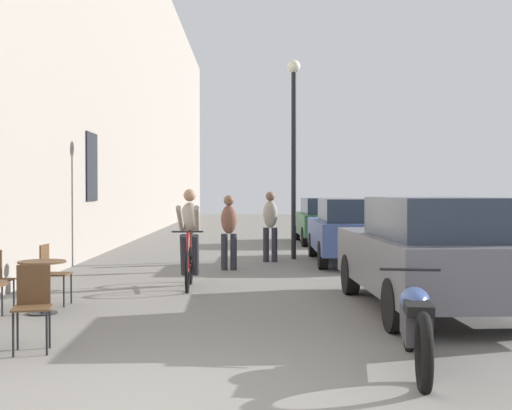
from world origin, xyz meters
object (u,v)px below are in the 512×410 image
at_px(cafe_table_mid, 42,276).
at_px(parked_car_nearest, 432,252).
at_px(cyclist_on_bicycle, 189,241).
at_px(pedestrian_mid, 270,222).
at_px(pedestrian_near, 229,228).
at_px(parked_motorcycle, 416,324).
at_px(parked_car_third, 325,220).
at_px(parked_car_second, 352,230).
at_px(street_lamp, 294,133).
at_px(cafe_chair_mid_toward_street, 51,270).
at_px(cafe_chair_near_toward_street, 33,301).

distance_m(cafe_table_mid, parked_car_nearest, 5.35).
height_order(cyclist_on_bicycle, pedestrian_mid, cyclist_on_bicycle).
distance_m(pedestrian_near, parked_motorcycle, 8.12).
height_order(cyclist_on_bicycle, parked_car_third, cyclist_on_bicycle).
bearing_deg(cafe_table_mid, cyclist_on_bicycle, 55.23).
bearing_deg(cyclist_on_bicycle, parked_car_second, 48.55).
bearing_deg(street_lamp, parked_motorcycle, -87.26).
bearing_deg(pedestrian_near, parked_car_third, 68.62).
xyz_separation_m(cafe_table_mid, cyclist_on_bicycle, (1.77, 2.55, 0.29)).
bearing_deg(parked_motorcycle, cafe_chair_mid_toward_street, 142.06).
distance_m(pedestrian_mid, parked_motorcycle, 9.57).
relative_size(cafe_chair_mid_toward_street, parked_car_third, 0.21).
bearing_deg(cyclist_on_bicycle, pedestrian_near, 76.28).
relative_size(cafe_chair_near_toward_street, parked_car_third, 0.21).
relative_size(cafe_chair_near_toward_street, pedestrian_near, 0.56).
xyz_separation_m(parked_car_nearest, parked_car_third, (-0.09, 12.27, -0.06)).
bearing_deg(pedestrian_mid, street_lamp, 48.02).
height_order(cafe_chair_mid_toward_street, street_lamp, street_lamp).
bearing_deg(parked_car_second, parked_car_third, 89.62).
bearing_deg(parked_motorcycle, cyclist_on_bicycle, 116.09).
distance_m(parked_car_nearest, parked_car_third, 12.27).
height_order(parked_car_nearest, parked_car_third, parked_car_nearest).
bearing_deg(parked_car_third, cyclist_on_bicycle, -109.49).
relative_size(pedestrian_mid, street_lamp, 0.34).
bearing_deg(pedestrian_mid, parked_motorcycle, -83.49).
height_order(cafe_chair_mid_toward_street, cyclist_on_bicycle, cyclist_on_bicycle).
distance_m(pedestrian_near, parked_car_nearest, 5.76).
bearing_deg(parked_car_third, cafe_chair_mid_toward_street, -114.49).
distance_m(parked_car_second, parked_car_third, 5.93).
bearing_deg(parked_car_second, cafe_chair_mid_toward_street, -132.55).
bearing_deg(cafe_table_mid, street_lamp, 62.01).
relative_size(cafe_chair_near_toward_street, street_lamp, 0.18).
distance_m(cafe_table_mid, street_lamp, 8.72).
height_order(cafe_chair_near_toward_street, cyclist_on_bicycle, cyclist_on_bicycle).
relative_size(cafe_table_mid, parked_car_third, 0.17).
distance_m(cafe_chair_near_toward_street, parked_motorcycle, 3.90).
xyz_separation_m(cafe_chair_mid_toward_street, parked_car_nearest, (5.42, -0.57, 0.31)).
distance_m(cafe_chair_mid_toward_street, parked_car_second, 7.82).
bearing_deg(cafe_chair_mid_toward_street, cyclist_on_bicycle, 45.28).
bearing_deg(pedestrian_mid, cafe_chair_mid_toward_street, -119.43).
relative_size(parked_car_nearest, parked_motorcycle, 2.11).
distance_m(cyclist_on_bicycle, street_lamp, 5.74).
bearing_deg(cafe_table_mid, parked_car_third, 67.02).
xyz_separation_m(cyclist_on_bicycle, street_lamp, (2.14, 4.80, 2.30)).
distance_m(cafe_table_mid, parked_car_third, 13.45).
xyz_separation_m(cafe_table_mid, street_lamp, (3.91, 7.36, 2.59)).
bearing_deg(street_lamp, cafe_chair_mid_toward_street, -120.87).
bearing_deg(parked_car_nearest, cyclist_on_bicycle, 145.61).
relative_size(cafe_table_mid, cafe_chair_mid_toward_street, 0.81).
height_order(street_lamp, parked_car_second, street_lamp).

